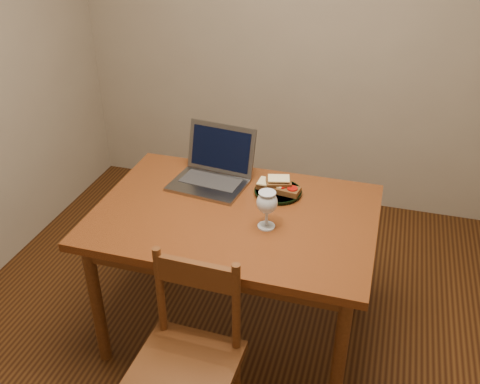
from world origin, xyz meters
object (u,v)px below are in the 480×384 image
(table, at_px, (235,227))
(milk_glass, at_px, (267,210))
(chair, at_px, (187,353))
(laptop, at_px, (214,168))
(plate, at_px, (278,192))

(table, relative_size, milk_glass, 7.17)
(chair, bearing_deg, laptop, 103.01)
(chair, xyz_separation_m, plate, (0.16, 0.85, 0.28))
(table, xyz_separation_m, milk_glass, (0.17, -0.07, 0.18))
(table, xyz_separation_m, laptop, (-0.19, 0.27, 0.16))
(plate, distance_m, milk_glass, 0.30)
(table, xyz_separation_m, chair, (-0.01, -0.63, -0.19))
(plate, xyz_separation_m, milk_glass, (0.01, -0.29, 0.08))
(table, relative_size, plate, 5.56)
(plate, relative_size, laptop, 0.58)
(plate, relative_size, milk_glass, 1.29)
(plate, bearing_deg, milk_glass, -87.27)
(milk_glass, relative_size, laptop, 0.45)
(chair, distance_m, milk_glass, 0.69)
(milk_glass, distance_m, laptop, 0.50)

